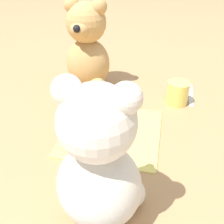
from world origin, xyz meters
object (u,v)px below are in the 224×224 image
at_px(teddy_bear_tan, 87,49).
at_px(cupcake_near_tan_bear, 102,109).
at_px(teddy_bear_cream, 99,164).
at_px(cupcake_near_cream_bear, 72,135).
at_px(teaspoon, 191,95).
at_px(juice_glass, 177,93).

height_order(teddy_bear_tan, cupcake_near_tan_bear, teddy_bear_tan).
bearing_deg(teddy_bear_tan, teddy_bear_cream, -66.21).
bearing_deg(cupcake_near_tan_bear, cupcake_near_cream_bear, 72.96).
relative_size(cupcake_near_cream_bear, teaspoon, 0.54).
bearing_deg(cupcake_near_cream_bear, teaspoon, -131.77).
bearing_deg(teddy_bear_tan, juice_glass, -5.45).
relative_size(teddy_bear_tan, cupcake_near_cream_bear, 3.57).
relative_size(cupcake_near_tan_bear, juice_glass, 1.16).
bearing_deg(teddy_bear_cream, teaspoon, -106.17).
xyz_separation_m(cupcake_near_tan_bear, teaspoon, (-0.22, -0.17, -0.03)).
relative_size(teddy_bear_tan, juice_glass, 4.08).
height_order(teddy_bear_cream, teddy_bear_tan, teddy_bear_tan).
relative_size(teddy_bear_cream, cupcake_near_tan_bear, 3.36).
height_order(juice_glass, teaspoon, juice_glass).
bearing_deg(cupcake_near_tan_bear, teddy_bear_tan, -63.97).
bearing_deg(teddy_bear_tan, teaspoon, 5.40).
bearing_deg(teddy_bear_cream, cupcake_near_tan_bear, -72.88).
relative_size(juice_glass, teaspoon, 0.47).
bearing_deg(cupcake_near_cream_bear, teddy_bear_cream, 123.11).
xyz_separation_m(teddy_bear_cream, juice_glass, (-0.12, -0.38, -0.08)).
bearing_deg(teddy_bear_cream, juice_glass, -103.05).
xyz_separation_m(teddy_bear_cream, teddy_bear_tan, (0.14, -0.43, 0.01)).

